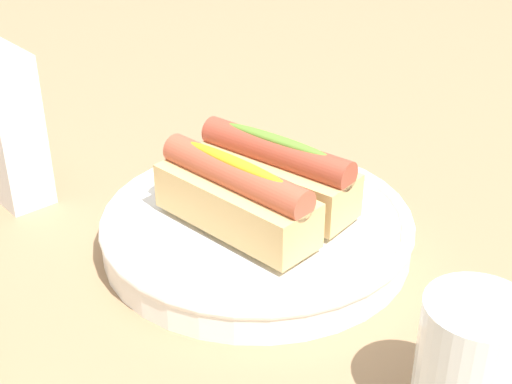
{
  "coord_description": "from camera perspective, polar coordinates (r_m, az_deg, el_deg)",
  "views": [
    {
      "loc": [
        -0.43,
        0.31,
        0.36
      ],
      "look_at": [
        0.0,
        -0.02,
        0.05
      ],
      "focal_mm": 51.0,
      "sensor_mm": 36.0,
      "label": 1
    }
  ],
  "objects": [
    {
      "name": "ground_plane",
      "position": [
        0.64,
        -1.29,
        -4.73
      ],
      "size": [
        2.4,
        2.4,
        0.0
      ],
      "primitive_type": "plane",
      "color": "#9E7A56"
    },
    {
      "name": "hotdog_back",
      "position": [
        0.6,
        -1.64,
        -0.34
      ],
      "size": [
        0.16,
        0.07,
        0.06
      ],
      "color": "#DBB270",
      "rests_on": "serving_bowl"
    },
    {
      "name": "napkin_box",
      "position": [
        0.75,
        -19.47,
        5.24
      ],
      "size": [
        0.11,
        0.05,
        0.15
      ],
      "primitive_type": "cube",
      "rotation": [
        0.0,
        0.0,
        0.06
      ],
      "color": "white",
      "rests_on": "ground_plane"
    },
    {
      "name": "serving_bowl",
      "position": [
        0.64,
        -0.0,
        -2.76
      ],
      "size": [
        0.27,
        0.27,
        0.03
      ],
      "color": "white",
      "rests_on": "ground_plane"
    },
    {
      "name": "water_glass",
      "position": [
        0.49,
        16.67,
        -12.95
      ],
      "size": [
        0.07,
        0.07,
        0.09
      ],
      "color": "white",
      "rests_on": "ground_plane"
    },
    {
      "name": "hotdog_front",
      "position": [
        0.64,
        1.54,
        1.55
      ],
      "size": [
        0.16,
        0.08,
        0.06
      ],
      "color": "#DBB270",
      "rests_on": "serving_bowl"
    }
  ]
}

